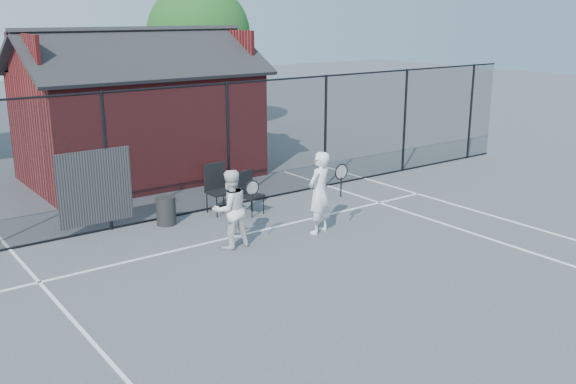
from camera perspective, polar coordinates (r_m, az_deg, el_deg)
ground at (r=11.35m, az=3.75°, el=-8.00°), size 80.00×80.00×0.00m
court_lines at (r=10.47m, az=8.48°, el=-10.24°), size 11.02×18.00×0.01m
fence at (r=14.76m, az=-9.66°, el=3.30°), size 22.04×3.00×3.00m
clubhouse at (r=18.64m, az=-13.09°, el=6.17°), size 6.50×4.36×4.19m
tree_right at (r=25.56m, az=-7.94°, el=13.63°), size 3.97×3.97×5.70m
player_front at (r=13.53m, az=2.81°, el=-0.06°), size 0.84×0.67×1.77m
player_back at (r=12.74m, az=-5.15°, el=-1.52°), size 0.87×0.64×1.60m
chair_left at (r=15.00m, az=-6.07°, el=0.20°), size 0.55×0.57×1.14m
chair_right at (r=14.89m, az=-3.28°, el=-0.17°), size 0.58×0.59×0.99m
waste_bin at (r=14.46m, az=-10.79°, el=-1.65°), size 0.52×0.52×0.63m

